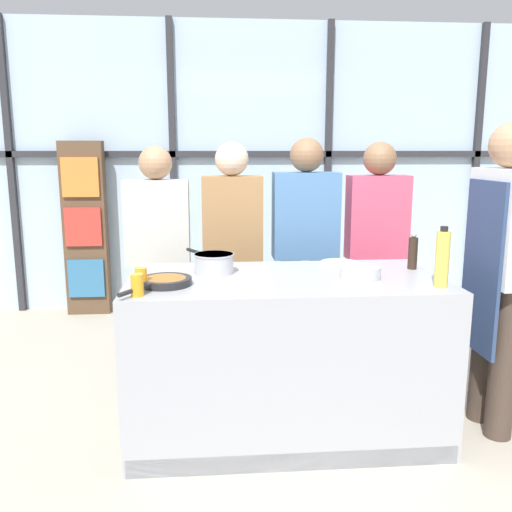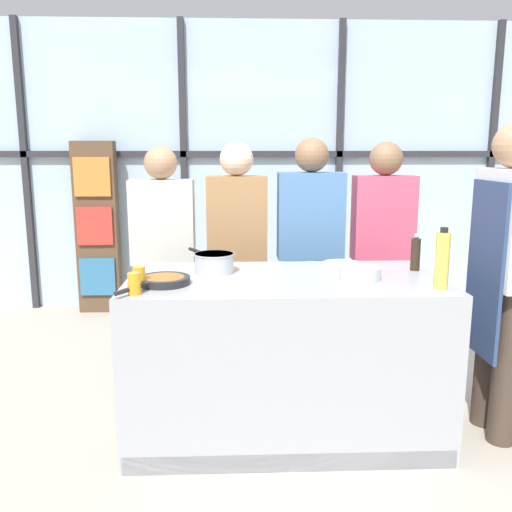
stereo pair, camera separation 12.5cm
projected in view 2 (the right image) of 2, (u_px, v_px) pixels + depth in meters
The scene contains 17 objects.
ground_plane at pixel (283, 429), 3.11m from camera, with size 18.00×18.00×0.00m, color #BCB29E.
back_window_wall at pixel (262, 168), 5.40m from camera, with size 6.40×0.10×2.80m.
bookshelf at pixel (97, 228), 5.26m from camera, with size 0.40×0.19×1.66m.
demo_island at pixel (284, 355), 3.03m from camera, with size 1.71×0.86×0.90m.
chef at pixel (505, 265), 2.90m from camera, with size 0.24×0.46×1.72m.
spectator_far_left at pixel (163, 248), 3.76m from camera, with size 0.43×0.22×1.61m.
spectator_center_left at pixel (237, 244), 3.77m from camera, with size 0.41×0.23×1.63m.
spectator_center_right at pixel (310, 243), 3.79m from camera, with size 0.46×0.23×1.66m.
spectator_far_right at pixel (382, 244), 3.81m from camera, with size 0.42×0.23×1.63m.
frying_pan at pixel (163, 280), 2.78m from camera, with size 0.33×0.43×0.04m.
saucepan at pixel (214, 262), 3.04m from camera, with size 0.28×0.38×0.11m.
white_plate at pixel (342, 264), 3.26m from camera, with size 0.23×0.23×0.01m, color white.
mixing_bowl at pixel (360, 273), 2.90m from camera, with size 0.22×0.22×0.07m.
oil_bottle at pixel (442, 260), 2.67m from camera, with size 0.07×0.07×0.31m.
pepper_grinder at pixel (416, 253), 3.10m from camera, with size 0.05×0.05×0.22m.
juice_glass_near at pixel (134, 284), 2.58m from camera, with size 0.06×0.06×0.11m, color orange.
juice_glass_far at pixel (139, 277), 2.72m from camera, with size 0.06×0.06×0.11m, color orange.
Camera 2 is at (-0.27, -2.86, 1.58)m, focal length 38.00 mm.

